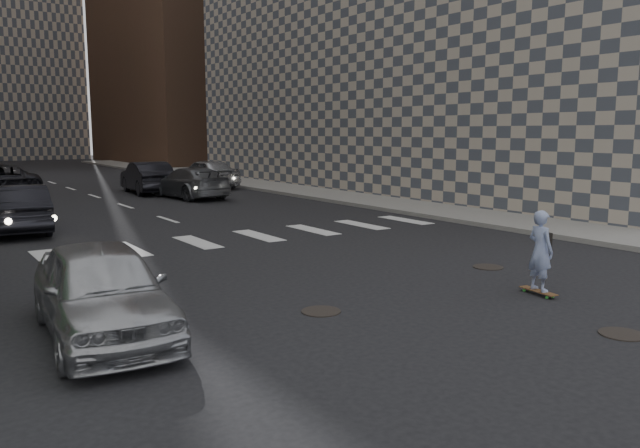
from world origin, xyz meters
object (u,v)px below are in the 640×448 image
Objects in this scene: traffic_car_e at (147,177)px; silver_sedan at (102,290)px; skateboarder at (540,251)px; traffic_car_a at (18,209)px; traffic_car_d at (206,173)px; traffic_car_b at (190,183)px.

silver_sedan is at bearing 73.83° from traffic_car_e.
silver_sedan is (-7.72, 2.23, -0.14)m from skateboarder.
traffic_car_d reaches higher than traffic_car_a.
traffic_car_d is (4.33, 25.38, -0.05)m from skateboarder.
silver_sedan is at bearing 58.25° from traffic_car_b.
traffic_car_e is (-3.80, -1.15, -0.01)m from traffic_car_d.
traffic_car_e reaches higher than traffic_car_a.
silver_sedan is at bearing 91.39° from traffic_car_a.
traffic_car_a is 16.02m from traffic_car_d.
traffic_car_a is (-7.08, 14.14, -0.12)m from skateboarder.
skateboarder is 24.23m from traffic_car_e.
skateboarder is 8.03m from silver_sedan.
skateboarder is at bearing -11.32° from silver_sedan.
traffic_car_e is (7.61, 10.09, 0.06)m from traffic_car_a.
skateboarder reaches higher than traffic_car_e.
traffic_car_b is 1.03× the size of traffic_car_e.
traffic_car_e is at bearing 97.10° from skateboarder.
traffic_car_e is at bearing 10.86° from traffic_car_d.
traffic_car_e reaches higher than traffic_car_b.
traffic_car_d is at bearing 88.66° from skateboarder.
skateboarder is 25.74m from traffic_car_d.
silver_sedan is 0.88× the size of traffic_car_e.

